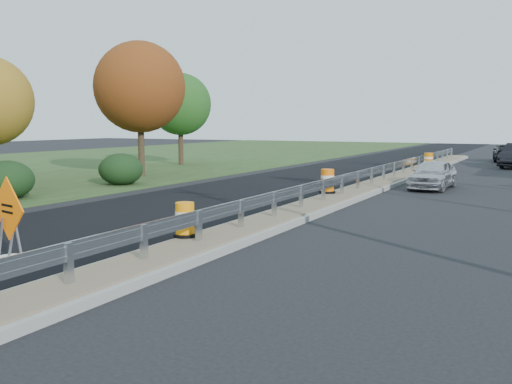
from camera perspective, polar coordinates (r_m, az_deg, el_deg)
The scene contains 15 objects.
ground at distance 16.81m, azimuth 1.82°, elevation -3.17°, with size 140.00×140.00×0.00m, color black.
grass_verge_near at distance 40.04m, azimuth -23.68°, elevation 2.16°, with size 30.00×120.00×0.03m, color #2C411B.
milled_overlay at distance 27.63m, azimuth 2.67°, elevation 0.82°, with size 7.20×120.00×0.01m, color black.
median at distance 24.17m, azimuth 10.13°, elevation 0.09°, with size 1.60×55.00×0.23m.
guardrail at distance 25.06m, azimuth 10.86°, elevation 1.73°, with size 0.10×46.15×0.72m.
hedge_mid at distance 24.02m, azimuth -23.69°, elevation 1.13°, with size 2.09×2.09×1.52m, color black.
hedge_north at distance 27.81m, azimuth -13.35°, elevation 2.24°, with size 2.09×2.09×1.52m, color black.
tree_near_red at distance 32.13m, azimuth -11.54°, elevation 10.22°, with size 4.95×4.95×7.35m.
tree_near_back at distance 40.28m, azimuth -7.59°, elevation 8.68°, with size 4.29×4.29×6.37m.
caution_sign at distance 13.04m, azimuth -23.41°, elevation -4.61°, with size 1.31×0.56×1.84m.
barrel_median_near at distance 13.77m, azimuth -7.12°, elevation -2.82°, with size 0.57×0.57×0.83m.
barrel_median_mid at distance 22.28m, azimuth 7.15°, elevation 1.04°, with size 0.64×0.64×0.94m.
barrel_median_far at distance 35.60m, azimuth 16.88°, elevation 2.99°, with size 0.63×0.63×0.93m.
car_silver at distance 26.70m, azimuth 17.28°, elevation 1.72°, with size 1.57×3.89×1.33m, color silver.
car_dark_far at distance 47.45m, azimuth 23.75°, elevation 3.60°, with size 1.86×4.57×1.33m, color black.
Camera 1 is at (7.22, -14.89, 2.95)m, focal length 40.00 mm.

